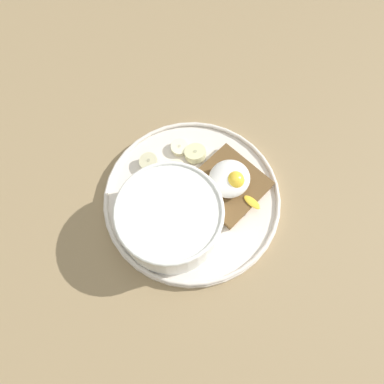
% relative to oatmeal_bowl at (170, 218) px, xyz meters
% --- Properties ---
extents(ground_plane, '(1.20, 1.20, 0.02)m').
position_rel_oatmeal_bowl_xyz_m(ground_plane, '(0.05, 0.01, -0.05)').
color(ground_plane, '#967D57').
rests_on(ground_plane, ground).
extents(plate, '(0.26, 0.26, 0.02)m').
position_rel_oatmeal_bowl_xyz_m(plate, '(0.05, 0.01, -0.03)').
color(plate, silver).
rests_on(plate, ground_plane).
extents(oatmeal_bowl, '(0.15, 0.15, 0.06)m').
position_rel_oatmeal_bowl_xyz_m(oatmeal_bowl, '(0.00, 0.00, 0.00)').
color(oatmeal_bowl, white).
rests_on(oatmeal_bowl, plate).
extents(toast_slice, '(0.10, 0.10, 0.01)m').
position_rel_oatmeal_bowl_xyz_m(toast_slice, '(0.10, -0.01, -0.02)').
color(toast_slice, brown).
rests_on(toast_slice, plate).
extents(poached_egg, '(0.06, 0.09, 0.04)m').
position_rel_oatmeal_bowl_xyz_m(poached_egg, '(0.10, -0.01, 0.00)').
color(poached_egg, white).
rests_on(poached_egg, toast_slice).
extents(banana_slice_front, '(0.03, 0.03, 0.01)m').
position_rel_oatmeal_bowl_xyz_m(banana_slice_front, '(0.06, 0.06, -0.02)').
color(banana_slice_front, beige).
rests_on(banana_slice_front, plate).
extents(banana_slice_left, '(0.03, 0.03, 0.01)m').
position_rel_oatmeal_bowl_xyz_m(banana_slice_left, '(0.09, 0.08, -0.02)').
color(banana_slice_left, '#F5EDC4').
rests_on(banana_slice_left, plate).
extents(banana_slice_back, '(0.03, 0.03, 0.02)m').
position_rel_oatmeal_bowl_xyz_m(banana_slice_back, '(0.04, 0.10, -0.02)').
color(banana_slice_back, beige).
rests_on(banana_slice_back, plate).
extents(banana_slice_right, '(0.04, 0.04, 0.02)m').
position_rel_oatmeal_bowl_xyz_m(banana_slice_right, '(0.10, 0.06, -0.02)').
color(banana_slice_right, beige).
rests_on(banana_slice_right, plate).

